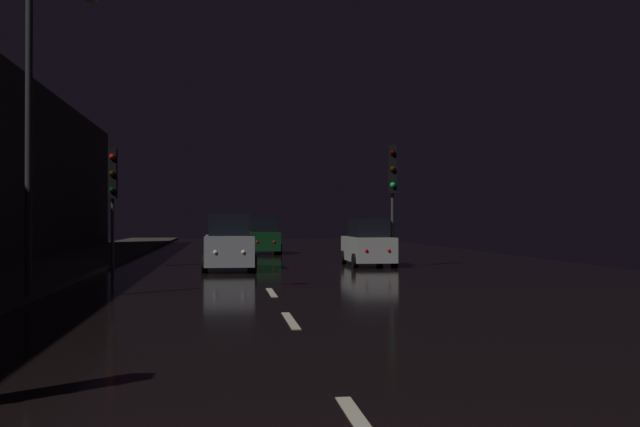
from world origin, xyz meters
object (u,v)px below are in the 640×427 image
object	(u,v)px
streetlamp_overhead	(50,90)
car_parked_right_far	(368,244)
traffic_light_far_right	(393,179)
car_approaching_headlights	(229,244)
traffic_light_far_left	(113,182)
car_distant_taillights	(264,237)

from	to	relation	value
streetlamp_overhead	car_parked_right_far	size ratio (longest dim) A/B	1.93
traffic_light_far_right	car_approaching_headlights	world-z (taller)	traffic_light_far_right
car_parked_right_far	traffic_light_far_left	bearing A→B (deg)	91.15
traffic_light_far_right	streetlamp_overhead	bearing A→B (deg)	-35.37
traffic_light_far_left	car_parked_right_far	distance (m)	10.28
car_approaching_headlights	car_parked_right_far	world-z (taller)	car_approaching_headlights
car_parked_right_far	traffic_light_far_right	bearing A→B (deg)	-138.03
traffic_light_far_left	car_approaching_headlights	xyz separation A→B (m)	(4.40, -1.41, -2.34)
traffic_light_far_right	traffic_light_far_left	bearing A→B (deg)	-83.56
streetlamp_overhead	car_approaching_headlights	world-z (taller)	streetlamp_overhead
car_approaching_headlights	car_distant_taillights	world-z (taller)	car_approaching_headlights
traffic_light_far_right	car_approaching_headlights	size ratio (longest dim) A/B	1.16
traffic_light_far_right	car_distant_taillights	bearing A→B (deg)	-149.55
traffic_light_far_right	streetlamp_overhead	distance (m)	14.84
streetlamp_overhead	car_parked_right_far	distance (m)	15.39
traffic_light_far_right	car_approaching_headlights	distance (m)	6.91
car_approaching_headlights	car_parked_right_far	xyz separation A→B (m)	(5.59, 1.61, -0.08)
traffic_light_far_left	car_approaching_headlights	size ratio (longest dim) A/B	1.11
traffic_light_far_right	streetlamp_overhead	xyz separation A→B (m)	(-10.53, -10.37, 1.34)
car_approaching_headlights	car_distant_taillights	bearing A→B (deg)	170.90
traffic_light_far_left	streetlamp_overhead	size ratio (longest dim) A/B	0.63
streetlamp_overhead	car_parked_right_far	bearing A→B (deg)	49.14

